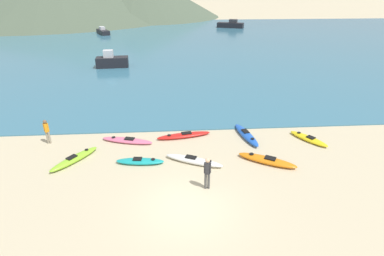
# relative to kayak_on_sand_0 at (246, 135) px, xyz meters

# --- Properties ---
(ground_plane) EXTENTS (400.00, 400.00, 0.00)m
(ground_plane) POSITION_rel_kayak_on_sand_0_xyz_m (-4.19, -6.43, -0.17)
(ground_plane) COLOR #C6B793
(bay_water) EXTENTS (160.00, 70.00, 0.06)m
(bay_water) POSITION_rel_kayak_on_sand_0_xyz_m (-4.19, 36.18, -0.14)
(bay_water) COLOR teal
(bay_water) RESTS_ON ground_plane
(kayak_on_sand_0) EXTENTS (1.26, 3.33, 0.39)m
(kayak_on_sand_0) POSITION_rel_kayak_on_sand_0_xyz_m (0.00, 0.00, 0.00)
(kayak_on_sand_0) COLOR blue
(kayak_on_sand_0) RESTS_ON ground_plane
(kayak_on_sand_1) EXTENTS (3.27, 1.94, 0.37)m
(kayak_on_sand_1) POSITION_rel_kayak_on_sand_0_xyz_m (-3.60, -2.86, -0.01)
(kayak_on_sand_1) COLOR white
(kayak_on_sand_1) RESTS_ON ground_plane
(kayak_on_sand_2) EXTENTS (3.56, 1.28, 0.31)m
(kayak_on_sand_2) POSITION_rel_kayak_on_sand_0_xyz_m (-4.00, 0.27, -0.04)
(kayak_on_sand_2) COLOR red
(kayak_on_sand_2) RESTS_ON ground_plane
(kayak_on_sand_3) EXTENTS (2.33, 2.84, 0.37)m
(kayak_on_sand_3) POSITION_rel_kayak_on_sand_0_xyz_m (-10.20, -2.22, -0.01)
(kayak_on_sand_3) COLOR #8CCC2D
(kayak_on_sand_3) RESTS_ON ground_plane
(kayak_on_sand_4) EXTENTS (2.68, 0.88, 0.32)m
(kayak_on_sand_4) POSITION_rel_kayak_on_sand_0_xyz_m (-6.55, -2.70, -0.03)
(kayak_on_sand_4) COLOR teal
(kayak_on_sand_4) RESTS_ON ground_plane
(kayak_on_sand_5) EXTENTS (3.16, 2.27, 0.37)m
(kayak_on_sand_5) POSITION_rel_kayak_on_sand_0_xyz_m (0.43, -3.11, -0.01)
(kayak_on_sand_5) COLOR orange
(kayak_on_sand_5) RESTS_ON ground_plane
(kayak_on_sand_6) EXTENTS (3.33, 1.50, 0.29)m
(kayak_on_sand_6) POSITION_rel_kayak_on_sand_0_xyz_m (-7.56, -0.16, -0.05)
(kayak_on_sand_6) COLOR #E5668C
(kayak_on_sand_6) RESTS_ON ground_plane
(kayak_on_sand_7) EXTENTS (2.00, 2.56, 0.31)m
(kayak_on_sand_7) POSITION_rel_kayak_on_sand_0_xyz_m (3.82, -0.74, -0.04)
(kayak_on_sand_7) COLOR yellow
(kayak_on_sand_7) RESTS_ON ground_plane
(person_near_foreground) EXTENTS (0.34, 0.27, 1.69)m
(person_near_foreground) POSITION_rel_kayak_on_sand_0_xyz_m (-3.14, -5.17, 0.80)
(person_near_foreground) COLOR #4C4C4C
(person_near_foreground) RESTS_ON ground_plane
(person_near_waterline) EXTENTS (0.32, 0.28, 1.58)m
(person_near_waterline) POSITION_rel_kayak_on_sand_0_xyz_m (-12.36, 0.04, 0.73)
(person_near_waterline) COLOR gray
(person_near_waterline) RESTS_ON ground_plane
(moored_boat_0) EXTENTS (6.19, 4.06, 1.81)m
(moored_boat_0) POSITION_rel_kayak_on_sand_0_xyz_m (9.09, 53.61, 0.52)
(moored_boat_0) COLOR black
(moored_boat_0) RESTS_ON bay_water
(moored_boat_1) EXTENTS (3.77, 1.84, 1.98)m
(moored_boat_1) POSITION_rel_kayak_on_sand_0_xyz_m (-11.63, 18.89, 0.58)
(moored_boat_1) COLOR black
(moored_boat_1) RESTS_ON bay_water
(moored_boat_2) EXTENTS (3.40, 4.90, 1.37)m
(moored_boat_2) POSITION_rel_kayak_on_sand_0_xyz_m (-17.92, 45.65, 0.37)
(moored_boat_2) COLOR black
(moored_boat_2) RESTS_ON bay_water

